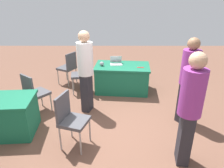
# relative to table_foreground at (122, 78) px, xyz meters

# --- Properties ---
(ground_plane) EXTENTS (14.40, 14.40, 0.00)m
(ground_plane) POSITION_rel_table_foreground_xyz_m (0.46, 1.74, -0.37)
(ground_plane) COLOR brown
(table_foreground) EXTENTS (1.53, 1.02, 0.73)m
(table_foreground) POSITION_rel_table_foreground_xyz_m (0.00, 0.00, 0.00)
(table_foreground) COLOR #196647
(table_foreground) RESTS_ON ground
(chair_near_front) EXTENTS (0.50, 0.50, 0.97)m
(chair_near_front) POSITION_rel_table_foreground_xyz_m (1.08, 0.10, 0.20)
(chair_near_front) COLOR #9E9993
(chair_near_front) RESTS_ON ground
(chair_tucked_right) EXTENTS (0.60, 0.60, 0.96)m
(chair_tucked_right) POSITION_rel_table_foreground_xyz_m (1.56, -0.46, 0.19)
(chair_tucked_right) COLOR #9E9993
(chair_tucked_right) RESTS_ON ground
(chair_aisle) EXTENTS (0.62, 0.62, 0.94)m
(chair_aisle) POSITION_rel_table_foreground_xyz_m (1.98, 1.21, 0.17)
(chair_aisle) COLOR #9E9993
(chair_aisle) RESTS_ON ground
(chair_by_pillar) EXTENTS (0.55, 0.55, 0.98)m
(chair_by_pillar) POSITION_rel_table_foreground_xyz_m (0.98, 2.30, 0.20)
(chair_by_pillar) COLOR #9E9993
(chair_by_pillar) RESTS_ON ground
(person_presenter) EXTENTS (0.39, 0.39, 1.81)m
(person_presenter) POSITION_rel_table_foreground_xyz_m (-0.85, 2.69, 0.65)
(person_presenter) COLOR #26262D
(person_presenter) RESTS_ON ground
(person_attendee_browsing) EXTENTS (0.47, 0.47, 1.77)m
(person_attendee_browsing) POSITION_rel_table_foreground_xyz_m (-1.23, 1.52, 0.63)
(person_attendee_browsing) COLOR #26262D
(person_attendee_browsing) RESTS_ON ground
(person_organiser) EXTENTS (0.43, 0.43, 1.82)m
(person_organiser) POSITION_rel_table_foreground_xyz_m (0.84, 1.08, 0.66)
(person_organiser) COLOR #26262D
(person_organiser) RESTS_ON ground
(laptop_silver) EXTENTS (0.33, 0.31, 0.21)m
(laptop_silver) POSITION_rel_table_foreground_xyz_m (0.16, -0.11, 0.40)
(laptop_silver) COLOR silver
(laptop_silver) RESTS_ON table_foreground
(yarn_ball) EXTENTS (0.11, 0.11, 0.11)m
(yarn_ball) POSITION_rel_table_foreground_xyz_m (0.55, 0.04, 0.42)
(yarn_ball) COLOR gray
(yarn_ball) RESTS_ON table_foreground
(scissors_red) EXTENTS (0.18, 0.04, 0.01)m
(scissors_red) POSITION_rel_table_foreground_xyz_m (-0.47, 0.18, 0.37)
(scissors_red) COLOR red
(scissors_red) RESTS_ON table_foreground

